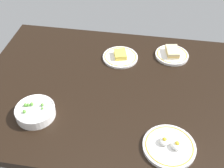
% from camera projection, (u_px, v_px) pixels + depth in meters
% --- Properties ---
extents(dining_table, '(1.29, 0.94, 0.04)m').
position_uv_depth(dining_table, '(112.00, 90.00, 1.37)').
color(dining_table, black).
rests_on(dining_table, ground).
extents(plate_sandwich, '(0.18, 0.18, 0.05)m').
position_uv_depth(plate_sandwich, '(172.00, 54.00, 1.53)').
color(plate_sandwich, white).
rests_on(plate_sandwich, dining_table).
extents(plate_eggs, '(0.21, 0.21, 0.05)m').
position_uv_depth(plate_eggs, '(169.00, 146.00, 1.10)').
color(plate_eggs, white).
rests_on(plate_eggs, dining_table).
extents(bowl_peas, '(0.17, 0.17, 0.06)m').
position_uv_depth(bowl_peas, '(35.00, 111.00, 1.21)').
color(bowl_peas, white).
rests_on(bowl_peas, dining_table).
extents(plate_cheese, '(0.19, 0.19, 0.04)m').
position_uv_depth(plate_cheese, '(120.00, 57.00, 1.52)').
color(plate_cheese, white).
rests_on(plate_cheese, dining_table).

